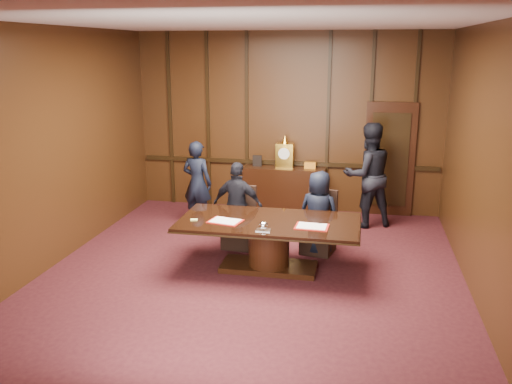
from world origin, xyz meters
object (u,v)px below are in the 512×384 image
at_px(conference_table, 269,237).
at_px(witness_right, 368,175).
at_px(signatory_left, 238,206).
at_px(signatory_right, 319,213).
at_px(sideboard, 284,188).
at_px(witness_left, 197,183).

bearing_deg(conference_table, witness_right, 59.72).
distance_m(signatory_left, witness_right, 2.60).
bearing_deg(signatory_right, signatory_left, 15.50).
height_order(signatory_right, witness_right, witness_right).
bearing_deg(signatory_left, sideboard, -94.02).
bearing_deg(signatory_left, witness_left, -39.00).
relative_size(sideboard, signatory_left, 1.12).
relative_size(conference_table, witness_right, 1.38).
distance_m(signatory_right, witness_right, 1.78).
bearing_deg(sideboard, conference_table, -86.00).
xyz_separation_m(conference_table, witness_left, (-1.67, 1.88, 0.27)).
bearing_deg(signatory_right, witness_right, -99.62).
distance_m(sideboard, conference_table, 2.96).
relative_size(sideboard, witness_left, 1.03).
height_order(conference_table, signatory_left, signatory_left).
xyz_separation_m(sideboard, signatory_right, (0.86, -2.15, 0.19)).
bearing_deg(witness_right, sideboard, -43.00).
bearing_deg(witness_left, conference_table, 142.98).
bearing_deg(conference_table, signatory_left, 129.09).
relative_size(sideboard, conference_table, 0.61).
distance_m(sideboard, witness_right, 1.76).
height_order(signatory_left, signatory_right, signatory_left).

